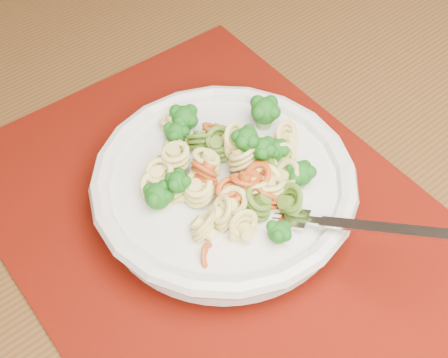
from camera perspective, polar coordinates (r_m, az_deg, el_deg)
The scene contains 5 objects.
dining_table at distance 0.78m, azimuth 5.70°, elevation -1.26°, with size 1.67×1.36×0.77m.
placemat at distance 0.62m, azimuth -0.73°, elevation -3.58°, with size 0.49×0.38×0.00m, color #5B0F03.
pasta_bowl at distance 0.61m, azimuth -0.00°, elevation -0.61°, with size 0.26×0.26×0.05m.
pasta_broccoli_heap at distance 0.59m, azimuth -0.00°, elevation 0.37°, with size 0.22×0.22×0.06m, color #D9C86B, non-canonical shape.
fork at distance 0.57m, azimuth 6.47°, elevation -3.62°, with size 0.19×0.02×0.01m, color silver, non-canonical shape.
Camera 1 is at (-0.36, 0.17, 1.28)m, focal length 50.00 mm.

